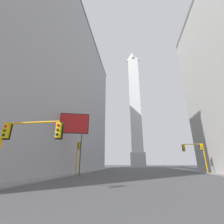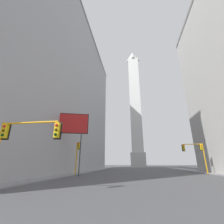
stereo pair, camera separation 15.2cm
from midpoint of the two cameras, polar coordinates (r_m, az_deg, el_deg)
sidewalk_left at (r=31.61m, az=-16.78°, el=-21.59°), size 5.00×93.79×0.15m
building_left at (r=46.02m, az=-21.64°, el=8.32°), size 19.55×58.68×43.96m
obelisk at (r=84.64m, az=8.90°, el=2.57°), size 7.27×7.27×68.72m
traffic_light_near_left at (r=13.34m, az=-31.24°, el=-8.11°), size 5.09×0.53×5.00m
traffic_light_mid_right at (r=34.27m, az=29.58°, el=-12.72°), size 4.03×0.50×5.61m
traffic_light_mid_left at (r=29.07m, az=-12.89°, el=-14.88°), size 0.77×0.51×5.72m
billboard_sign at (r=26.90m, az=-16.12°, el=-4.66°), size 6.51×2.21×10.27m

